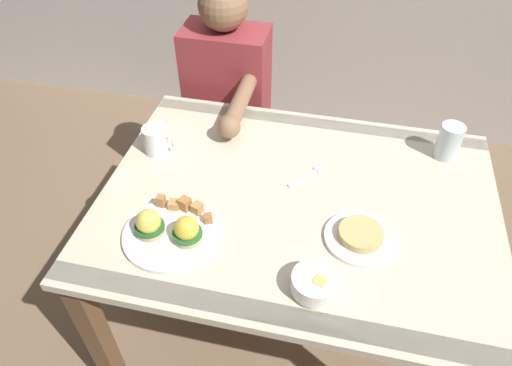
{
  "coord_description": "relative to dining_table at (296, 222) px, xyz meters",
  "views": [
    {
      "loc": [
        0.09,
        -0.99,
        1.75
      ],
      "look_at": [
        -0.13,
        0.0,
        0.78
      ],
      "focal_mm": 32.59,
      "sensor_mm": 36.0,
      "label": 1
    }
  ],
  "objects": [
    {
      "name": "eggs_benedict_plate",
      "position": [
        -0.33,
        -0.22,
        0.13
      ],
      "size": [
        0.27,
        0.27,
        0.09
      ],
      "color": "white",
      "rests_on": "dining_table"
    },
    {
      "name": "diner_person",
      "position": [
        -0.39,
        0.6,
        0.02
      ],
      "size": [
        0.34,
        0.54,
        1.14
      ],
      "color": "#33333D",
      "rests_on": "ground_plane"
    },
    {
      "name": "dining_table",
      "position": [
        0.0,
        0.0,
        0.0
      ],
      "size": [
        1.2,
        0.9,
        0.74
      ],
      "color": "beige",
      "rests_on": "ground_plane"
    },
    {
      "name": "water_glass_near",
      "position": [
        0.45,
        0.31,
        0.16
      ],
      "size": [
        0.08,
        0.08,
        0.12
      ],
      "color": "silver",
      "rests_on": "dining_table"
    },
    {
      "name": "coffee_mug",
      "position": [
        -0.5,
        0.12,
        0.16
      ],
      "size": [
        0.11,
        0.08,
        0.09
      ],
      "color": "white",
      "rests_on": "dining_table"
    },
    {
      "name": "fork",
      "position": [
        0.02,
        0.12,
        0.11
      ],
      "size": [
        0.11,
        0.13,
        0.0
      ],
      "color": "silver",
      "rests_on": "dining_table"
    },
    {
      "name": "side_plate",
      "position": [
        0.19,
        -0.12,
        0.12
      ],
      "size": [
        0.2,
        0.2,
        0.04
      ],
      "color": "white",
      "rests_on": "dining_table"
    },
    {
      "name": "fruit_bowl",
      "position": [
        0.09,
        -0.31,
        0.14
      ],
      "size": [
        0.12,
        0.12,
        0.06
      ],
      "color": "white",
      "rests_on": "dining_table"
    },
    {
      "name": "ground_plane",
      "position": [
        0.0,
        0.0,
        -0.63
      ],
      "size": [
        6.0,
        6.0,
        0.0
      ],
      "primitive_type": "plane",
      "color": "#7F664C"
    }
  ]
}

